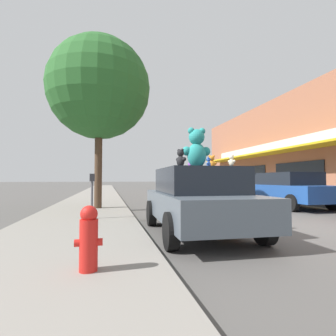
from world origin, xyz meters
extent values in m
plane|color=#514F4C|center=(0.00, 0.00, 0.00)|extent=(260.00, 260.00, 0.00)
cube|color=gray|center=(-5.75, 0.00, 0.07)|extent=(3.09, 90.00, 0.14)
cube|color=gold|center=(6.47, 9.11, 3.18)|extent=(1.64, 24.64, 0.12)
cube|color=silver|center=(7.24, 9.11, 3.73)|extent=(0.08, 23.47, 0.70)
cube|color=black|center=(7.25, 9.11, 1.40)|extent=(0.06, 4.46, 2.00)
cube|color=black|center=(7.25, 14.98, 1.40)|extent=(0.06, 4.46, 2.00)
cube|color=black|center=(7.25, 20.85, 1.40)|extent=(0.06, 4.46, 2.00)
cube|color=#4C5660|center=(-2.97, -0.09, 0.63)|extent=(1.96, 4.11, 0.60)
cube|color=black|center=(-2.97, -0.09, 1.22)|extent=(1.68, 2.28, 0.57)
cylinder|color=black|center=(-3.84, 1.19, 0.34)|extent=(0.22, 0.68, 0.67)
cylinder|color=black|center=(-2.03, 1.14, 0.34)|extent=(0.22, 0.68, 0.67)
cylinder|color=black|center=(-3.91, -1.33, 0.34)|extent=(0.22, 0.68, 0.67)
cylinder|color=black|center=(-2.10, -1.38, 0.34)|extent=(0.22, 0.68, 0.67)
ellipsoid|color=teal|center=(-3.02, -0.17, 1.79)|extent=(0.45, 0.38, 0.57)
sphere|color=teal|center=(-3.02, -0.17, 2.22)|extent=(0.37, 0.37, 0.36)
sphere|color=teal|center=(-2.89, -0.17, 2.36)|extent=(0.16, 0.16, 0.15)
sphere|color=teal|center=(-3.15, -0.16, 2.36)|extent=(0.16, 0.16, 0.15)
sphere|color=#47CDC6|center=(-3.01, -0.01, 2.19)|extent=(0.14, 0.14, 0.14)
sphere|color=teal|center=(-2.79, -0.14, 1.89)|extent=(0.22, 0.22, 0.21)
sphere|color=teal|center=(-3.25, -0.13, 1.89)|extent=(0.22, 0.22, 0.21)
ellipsoid|color=blue|center=(-2.80, -0.34, 1.58)|extent=(0.14, 0.15, 0.15)
sphere|color=blue|center=(-2.80, -0.34, 1.69)|extent=(0.13, 0.13, 0.09)
sphere|color=blue|center=(-2.78, -0.31, 1.72)|extent=(0.05, 0.05, 0.04)
sphere|color=blue|center=(-2.82, -0.37, 1.72)|extent=(0.05, 0.05, 0.04)
sphere|color=#548DFF|center=(-2.83, -0.32, 1.68)|extent=(0.05, 0.05, 0.04)
sphere|color=blue|center=(-2.77, -0.28, 1.61)|extent=(0.07, 0.07, 0.05)
sphere|color=blue|center=(-2.84, -0.38, 1.61)|extent=(0.07, 0.07, 0.05)
ellipsoid|color=purple|center=(-3.01, 0.30, 1.60)|extent=(0.16, 0.17, 0.18)
sphere|color=purple|center=(-3.01, 0.30, 1.73)|extent=(0.15, 0.15, 0.11)
sphere|color=purple|center=(-2.99, 0.26, 1.78)|extent=(0.06, 0.06, 0.05)
sphere|color=purple|center=(-3.02, 0.34, 1.78)|extent=(0.06, 0.06, 0.05)
sphere|color=#BA67ED|center=(-2.96, 0.32, 1.72)|extent=(0.06, 0.06, 0.04)
sphere|color=purple|center=(-2.97, 0.24, 1.63)|extent=(0.09, 0.09, 0.07)
sphere|color=purple|center=(-3.03, 0.37, 1.63)|extent=(0.09, 0.09, 0.07)
ellipsoid|color=black|center=(-3.52, -0.59, 1.62)|extent=(0.22, 0.23, 0.23)
sphere|color=black|center=(-3.52, -0.59, 1.80)|extent=(0.20, 0.20, 0.15)
sphere|color=black|center=(-3.50, -0.64, 1.85)|extent=(0.08, 0.08, 0.06)
sphere|color=black|center=(-3.55, -0.54, 1.85)|extent=(0.08, 0.08, 0.06)
sphere|color=#3A3A3D|center=(-3.46, -0.56, 1.79)|extent=(0.08, 0.08, 0.06)
sphere|color=black|center=(-3.47, -0.67, 1.66)|extent=(0.12, 0.12, 0.09)
sphere|color=black|center=(-3.55, -0.50, 1.66)|extent=(0.12, 0.12, 0.09)
ellipsoid|color=orange|center=(-2.43, 0.38, 1.62)|extent=(0.22, 0.21, 0.22)
sphere|color=orange|center=(-2.43, 0.38, 1.78)|extent=(0.19, 0.19, 0.14)
sphere|color=orange|center=(-2.38, 0.35, 1.84)|extent=(0.08, 0.08, 0.06)
sphere|color=orange|center=(-2.47, 0.40, 1.84)|extent=(0.08, 0.08, 0.06)
sphere|color=#FFBA41|center=(-2.40, 0.43, 1.77)|extent=(0.07, 0.07, 0.05)
sphere|color=orange|center=(-2.34, 0.35, 1.66)|extent=(0.11, 0.11, 0.08)
sphere|color=orange|center=(-2.50, 0.43, 1.66)|extent=(0.11, 0.11, 0.08)
ellipsoid|color=beige|center=(-2.62, -1.10, 1.58)|extent=(0.14, 0.14, 0.14)
sphere|color=beige|center=(-2.62, -1.10, 1.68)|extent=(0.12, 0.12, 0.09)
sphere|color=beige|center=(-2.61, -1.13, 1.72)|extent=(0.05, 0.05, 0.04)
sphere|color=beige|center=(-2.64, -1.07, 1.72)|extent=(0.05, 0.05, 0.04)
sphere|color=white|center=(-2.59, -1.08, 1.68)|extent=(0.05, 0.05, 0.03)
sphere|color=beige|center=(-2.59, -1.14, 1.60)|extent=(0.07, 0.07, 0.05)
sphere|color=beige|center=(-2.64, -1.04, 1.60)|extent=(0.07, 0.07, 0.05)
cube|color=#1E4793|center=(2.87, 4.35, 0.67)|extent=(1.93, 4.53, 0.66)
cube|color=black|center=(2.87, 4.35, 1.27)|extent=(1.70, 2.42, 0.55)
cylinder|color=black|center=(1.92, 5.76, 0.34)|extent=(0.20, 0.67, 0.67)
cylinder|color=black|center=(3.82, 5.76, 0.34)|extent=(0.20, 0.67, 0.67)
cylinder|color=black|center=(1.92, 2.95, 0.34)|extent=(0.20, 0.67, 0.67)
cylinder|color=black|center=(3.82, 2.95, 0.34)|extent=(0.20, 0.67, 0.67)
cylinder|color=#473323|center=(-5.36, 4.72, 1.64)|extent=(0.29, 0.29, 3.01)
sphere|color=#286028|center=(-5.36, 4.72, 4.85)|extent=(4.01, 4.01, 4.01)
cylinder|color=red|center=(-5.22, -2.48, 0.45)|extent=(0.22, 0.22, 0.62)
sphere|color=red|center=(-5.22, -2.48, 0.82)|extent=(0.21, 0.21, 0.21)
cylinder|color=red|center=(-5.34, -2.48, 0.48)|extent=(0.10, 0.09, 0.09)
cylinder|color=red|center=(-5.10, -2.48, 0.48)|extent=(0.10, 0.09, 0.09)
cylinder|color=#4C4C51|center=(-5.43, 1.94, 0.66)|extent=(0.06, 0.06, 1.05)
cube|color=#2D2D33|center=(-5.43, 1.94, 1.30)|extent=(0.14, 0.10, 0.22)
camera|label=1|loc=(-5.00, -5.84, 1.25)|focal=28.00mm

